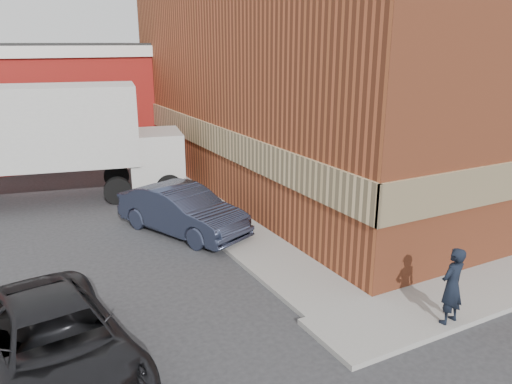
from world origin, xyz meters
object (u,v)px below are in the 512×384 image
man (452,286)px  suv_a (56,344)px  brick_building (366,66)px  box_truck (68,135)px  sedan (182,210)px

man → suv_a: man is taller
brick_building → suv_a: brick_building is taller
man → suv_a: bearing=-23.5°
box_truck → suv_a: bearing=-88.1°
suv_a → man: bearing=-22.8°
box_truck → sedan: bearing=-53.5°
suv_a → box_truck: 11.14m
brick_building → suv_a: (-13.62, -8.50, -4.00)m
brick_building → sedan: size_ratio=4.11×
suv_a → box_truck: box_truck is taller
sedan → box_truck: bearing=91.2°
man → sedan: 8.19m
brick_building → man: size_ratio=11.09×
man → sedan: bearing=-76.5°
man → brick_building: bearing=-128.8°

